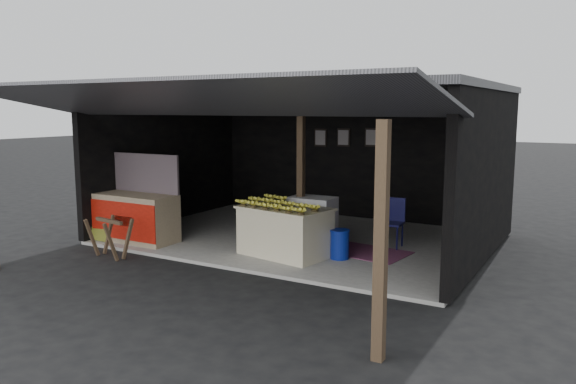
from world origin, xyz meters
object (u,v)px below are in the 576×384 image
Objects in this scene: banana_table at (285,231)px; white_crate at (312,221)px; plastic_chair at (392,218)px; water_barrel at (340,245)px; sawhorse at (110,234)px; neighbor_stall at (137,215)px.

white_crate reaches higher than banana_table.
plastic_chair is (1.40, 1.55, 0.10)m from banana_table.
white_crate is at bearing 144.78° from water_barrel.
water_barrel is 0.52× the size of plastic_chair.
plastic_chair is (0.48, 1.28, 0.30)m from water_barrel.
water_barrel is (0.84, -0.59, -0.22)m from white_crate.
plastic_chair is at bearing 57.75° from banana_table.
sawhorse is 4.01m from water_barrel.
white_crate is 1.01× the size of plastic_chair.
white_crate is at bearing -155.86° from plastic_chair.
neighbor_stall reaches higher than white_crate.
sawhorse is (-2.76, -2.37, -0.08)m from white_crate.
banana_table is at bearing -96.68° from white_crate.
sawhorse is at bearing -146.54° from plastic_chair.
white_crate is 0.55× the size of neighbor_stall.
water_barrel is at bearing -36.46° from white_crate.
neighbor_stall is 4.04m from water_barrel.
white_crate is (0.08, 0.87, 0.03)m from banana_table.
sawhorse is 5.09m from plastic_chair.
plastic_chair is (1.31, 0.69, 0.07)m from white_crate.
neighbor_stall reaches higher than water_barrel.
neighbor_stall is (-3.12, -1.35, 0.04)m from white_crate.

